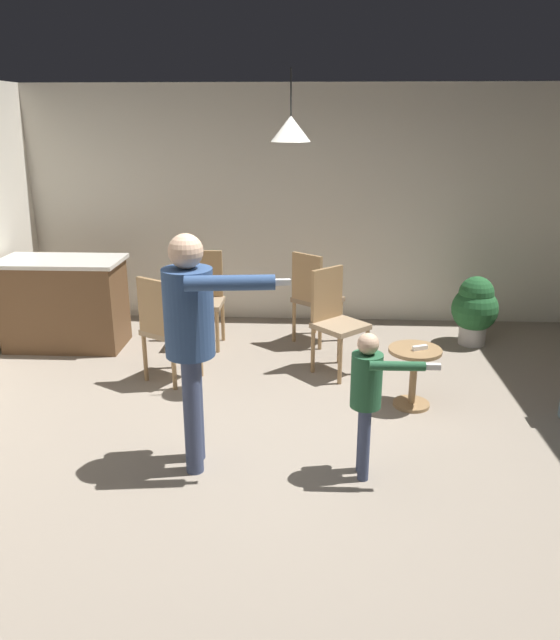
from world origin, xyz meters
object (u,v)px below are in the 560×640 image
dining_chair_by_counter (335,317)px  dining_chair_spare (204,295)px  kitchen_counter (65,303)px  potted_plant_corner (475,307)px  person_adult (192,328)px  side_table_by_couch (414,370)px  spare_remote_on_table (420,348)px  dining_chair_centre_back (314,294)px  person_child (368,390)px  dining_chair_near_wall (165,325)px

dining_chair_by_counter → dining_chair_spare: same height
kitchen_counter → potted_plant_corner: 4.35m
person_adult → dining_chair_by_counter: size_ratio=1.65×
dining_chair_by_counter → dining_chair_spare: bearing=-69.9°
side_table_by_couch → spare_remote_on_table: spare_remote_on_table is taller
kitchen_counter → person_adult: (1.81, -2.27, 0.54)m
potted_plant_corner → kitchen_counter: bearing=-176.3°
side_table_by_couch → dining_chair_centre_back: size_ratio=0.52×
person_child → spare_remote_on_table: size_ratio=7.94×
person_child → dining_chair_near_wall: 2.26m
dining_chair_near_wall → spare_remote_on_table: bearing=19.8°
person_adult → potted_plant_corner: size_ratio=2.20×
spare_remote_on_table → person_child: bearing=-116.1°
kitchen_counter → person_child: 3.79m
person_child → potted_plant_corner: (1.37, 2.63, -0.23)m
dining_chair_spare → spare_remote_on_table: dining_chair_spare is taller
person_child → dining_chair_by_counter: bearing=-176.1°
potted_plant_corner → spare_remote_on_table: potted_plant_corner is taller
side_table_by_couch → dining_chair_near_wall: 2.23m
side_table_by_couch → person_adult: 2.06m
side_table_by_couch → dining_chair_near_wall: (-2.18, 0.40, 0.22)m
potted_plant_corner → dining_chair_centre_back: bearing=-178.2°
potted_plant_corner → spare_remote_on_table: (-0.85, -1.57, 0.12)m
dining_chair_by_counter → spare_remote_on_table: 1.01m
dining_chair_by_counter → dining_chair_near_wall: (-1.54, -0.33, 0.00)m
side_table_by_couch → potted_plant_corner: 1.78m
side_table_by_couch → potted_plant_corner: potted_plant_corner is taller
dining_chair_near_wall → potted_plant_corner: size_ratio=1.33×
kitchen_counter → side_table_by_couch: (3.46, -1.26, -0.15)m
side_table_by_couch → dining_chair_spare: dining_chair_spare is taller
kitchen_counter → person_adult: bearing=-51.5°
dining_chair_near_wall → spare_remote_on_table: dining_chair_near_wall is taller
dining_chair_by_counter → dining_chair_centre_back: 0.79m
kitchen_counter → dining_chair_by_counter: 2.87m
dining_chair_by_counter → side_table_by_couch: bearing=87.8°
person_child → person_adult: bearing=-94.5°
kitchen_counter → dining_chair_spare: 1.46m
dining_chair_spare → potted_plant_corner: size_ratio=1.33×
dining_chair_by_counter → potted_plant_corner: (1.52, 0.82, -0.13)m
kitchen_counter → spare_remote_on_table: bearing=-20.2°
side_table_by_couch → person_child: bearing=-114.2°
side_table_by_couch → person_child: person_child is taller
side_table_by_couch → dining_chair_spare: size_ratio=0.52×
side_table_by_couch → dining_chair_centre_back: (-0.84, 1.49, 0.22)m
person_child → dining_chair_by_counter: size_ratio=1.03×
dining_chair_near_wall → spare_remote_on_table: (2.21, -0.43, -0.01)m
side_table_by_couch → spare_remote_on_table: (0.03, -0.02, 0.21)m
dining_chair_centre_back → spare_remote_on_table: dining_chair_centre_back is taller
side_table_by_couch → spare_remote_on_table: bearing=-34.5°
kitchen_counter → dining_chair_by_counter: (2.82, -0.53, 0.07)m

